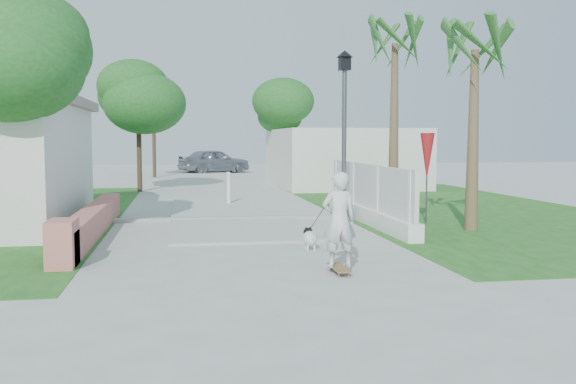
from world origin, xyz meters
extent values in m
plane|color=#B7B7B2|center=(0.00, 0.00, 0.00)|extent=(90.00, 90.00, 0.00)
cube|color=#B7B7B2|center=(0.00, 20.00, 0.03)|extent=(3.20, 36.00, 0.06)
cube|color=#999993|center=(0.00, 6.00, 0.05)|extent=(6.50, 0.25, 0.10)
cube|color=#21581B|center=(7.00, 8.00, 0.01)|extent=(8.00, 20.00, 0.01)
cube|color=#BD6660|center=(-3.30, 4.00, 0.30)|extent=(0.45, 8.00, 0.60)
cube|color=#BD6660|center=(-3.30, 0.20, 0.40)|extent=(0.45, 0.80, 0.80)
cube|color=white|center=(3.40, 5.00, 0.20)|extent=(0.35, 7.00, 0.40)
cube|color=white|center=(3.40, 5.00, 0.95)|extent=(0.10, 7.00, 1.10)
cube|color=white|center=(3.40, 1.80, 0.75)|extent=(0.14, 0.14, 1.50)
cube|color=white|center=(3.40, 4.00, 0.75)|extent=(0.14, 0.14, 1.50)
cube|color=white|center=(3.40, 6.20, 0.75)|extent=(0.14, 0.14, 1.50)
cube|color=white|center=(3.40, 8.20, 0.75)|extent=(0.14, 0.14, 1.50)
cube|color=silver|center=(6.00, 18.00, 1.30)|extent=(6.00, 8.00, 2.60)
cylinder|color=#59595E|center=(2.90, 5.50, 0.15)|extent=(0.36, 0.36, 0.30)
cylinder|color=#59595E|center=(2.90, 5.50, 2.00)|extent=(0.12, 0.12, 4.00)
cube|color=black|center=(2.90, 5.50, 4.10)|extent=(0.28, 0.28, 0.35)
cone|color=black|center=(2.90, 5.50, 4.35)|extent=(0.44, 0.44, 0.18)
cylinder|color=white|center=(0.20, 10.00, 0.50)|extent=(0.12, 0.12, 1.00)
sphere|color=white|center=(0.20, 10.00, 1.02)|extent=(0.14, 0.14, 0.14)
cylinder|color=#59595E|center=(4.80, 4.50, 1.00)|extent=(0.04, 0.04, 2.00)
cone|color=red|center=(4.80, 4.50, 1.70)|extent=(0.36, 0.36, 1.20)
cylinder|color=#4C3826|center=(-4.50, 3.00, 1.92)|extent=(0.20, 0.20, 3.85)
ellipsoid|color=#18571E|center=(-4.50, 3.00, 3.58)|extent=(3.60, 3.60, 2.70)
ellipsoid|color=#18571E|center=(-4.30, 2.80, 3.92)|extent=(3.06, 3.06, 2.30)
ellipsoid|color=#18571E|center=(-4.70, 3.20, 4.28)|extent=(2.70, 2.70, 2.02)
cylinder|color=#4C3826|center=(-5.50, 8.50, 1.75)|extent=(0.20, 0.20, 3.50)
ellipsoid|color=#18571E|center=(-5.50, 8.50, 3.25)|extent=(3.20, 3.20, 2.40)
ellipsoid|color=#18571E|center=(-5.30, 8.30, 3.60)|extent=(2.72, 2.72, 2.05)
ellipsoid|color=#18571E|center=(-5.70, 8.70, 3.95)|extent=(2.40, 2.40, 1.79)
cylinder|color=#4C3826|center=(-3.00, 16.00, 1.92)|extent=(0.20, 0.20, 3.85)
ellipsoid|color=#18571E|center=(-3.00, 16.00, 3.58)|extent=(3.40, 3.40, 2.55)
ellipsoid|color=#18571E|center=(-2.80, 15.80, 3.92)|extent=(2.89, 2.89, 2.18)
ellipsoid|color=#18571E|center=(-3.20, 16.20, 4.28)|extent=(2.55, 2.55, 1.90)
cylinder|color=#4C3826|center=(3.20, 20.00, 1.75)|extent=(0.20, 0.20, 3.50)
ellipsoid|color=#18571E|center=(3.20, 20.00, 3.25)|extent=(3.00, 3.00, 2.25)
ellipsoid|color=#18571E|center=(3.40, 19.80, 3.60)|extent=(2.55, 2.55, 1.92)
ellipsoid|color=#18571E|center=(3.00, 20.20, 3.95)|extent=(2.25, 2.25, 1.68)
cylinder|color=#4C3826|center=(-2.80, 26.00, 1.92)|extent=(0.20, 0.20, 3.85)
ellipsoid|color=#18571E|center=(-2.80, 26.00, 3.58)|extent=(3.20, 3.20, 2.40)
ellipsoid|color=#18571E|center=(-2.60, 25.80, 3.92)|extent=(2.72, 2.72, 2.05)
ellipsoid|color=#18571E|center=(-3.00, 26.20, 4.28)|extent=(2.40, 2.40, 1.79)
cone|color=brown|center=(4.60, 6.50, 2.40)|extent=(0.32, 0.32, 4.80)
cone|color=brown|center=(5.40, 3.20, 2.10)|extent=(0.32, 0.32, 4.20)
cube|color=olive|center=(1.15, -0.99, 0.09)|extent=(0.25, 0.80, 0.02)
imported|color=silver|center=(1.15, -0.99, 0.86)|extent=(0.57, 0.38, 1.53)
cylinder|color=gray|center=(1.08, -1.28, 0.03)|extent=(0.03, 0.06, 0.06)
cylinder|color=gray|center=(1.22, -1.28, 0.03)|extent=(0.03, 0.06, 0.06)
cylinder|color=gray|center=(1.08, -0.71, 0.03)|extent=(0.03, 0.06, 0.06)
cylinder|color=gray|center=(1.22, -0.71, 0.03)|extent=(0.03, 0.06, 0.06)
ellipsoid|color=silver|center=(1.13, 1.21, 0.22)|extent=(0.29, 0.47, 0.29)
sphere|color=black|center=(1.13, 1.43, 0.31)|extent=(0.19, 0.19, 0.19)
sphere|color=silver|center=(1.13, 1.52, 0.29)|extent=(0.09, 0.09, 0.09)
cone|color=black|center=(1.09, 1.43, 0.40)|extent=(0.06, 0.06, 0.07)
cone|color=black|center=(1.17, 1.43, 0.40)|extent=(0.06, 0.06, 0.07)
cylinder|color=silver|center=(1.06, 1.32, 0.07)|extent=(0.04, 0.04, 0.13)
cylinder|color=silver|center=(1.19, 1.32, 0.07)|extent=(0.04, 0.04, 0.13)
cylinder|color=silver|center=(1.06, 1.10, 0.07)|extent=(0.04, 0.04, 0.13)
cylinder|color=silver|center=(1.19, 1.09, 0.07)|extent=(0.04, 0.04, 0.13)
cylinder|color=silver|center=(1.12, 0.98, 0.30)|extent=(0.03, 0.11, 0.11)
imported|color=#A8ABB0|center=(0.78, 30.32, 0.77)|extent=(4.90, 3.44, 1.55)
camera|label=1|loc=(-1.33, -10.86, 2.14)|focal=40.00mm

